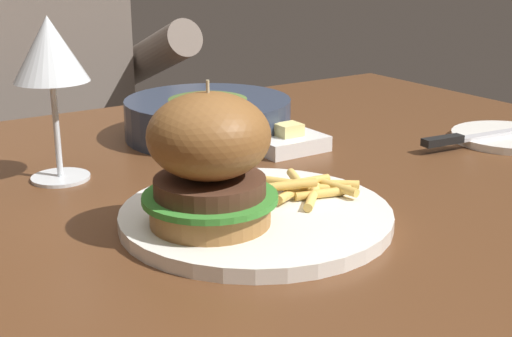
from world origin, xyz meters
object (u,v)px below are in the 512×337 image
(bread_plate, at_px, (508,137))
(burger_sandwich, at_px, (209,160))
(wine_glass, at_px, (50,54))
(table_knife, at_px, (480,136))
(butter_dish, at_px, (289,142))
(main_plate, at_px, (256,216))
(diner_person, at_px, (36,171))
(soup_bowl, at_px, (208,116))

(bread_plate, bearing_deg, burger_sandwich, -172.87)
(burger_sandwich, bearing_deg, wine_glass, 103.98)
(burger_sandwich, height_order, table_knife, burger_sandwich)
(wine_glass, bearing_deg, butter_dish, -9.69)
(main_plate, xyz_separation_m, butter_dish, (0.17, 0.19, 0.00))
(diner_person, bearing_deg, wine_glass, -103.03)
(table_knife, bearing_deg, diner_person, 116.19)
(burger_sandwich, bearing_deg, butter_dish, 39.99)
(butter_dish, relative_size, soup_bowl, 0.39)
(soup_bowl, bearing_deg, main_plate, -111.81)
(burger_sandwich, distance_m, wine_glass, 0.26)
(wine_glass, relative_size, soup_bowl, 0.81)
(wine_glass, distance_m, diner_person, 0.69)
(table_knife, distance_m, diner_person, 0.88)
(wine_glass, xyz_separation_m, bread_plate, (0.57, -0.18, -0.14))
(burger_sandwich, bearing_deg, main_plate, 5.83)
(burger_sandwich, height_order, bread_plate, burger_sandwich)
(wine_glass, xyz_separation_m, soup_bowl, (0.24, 0.07, -0.11))
(wine_glass, height_order, diner_person, diner_person)
(diner_person, bearing_deg, soup_bowl, -79.54)
(wine_glass, distance_m, soup_bowl, 0.27)
(main_plate, bearing_deg, wine_glass, 115.81)
(bread_plate, height_order, soup_bowl, soup_bowl)
(bread_plate, bearing_deg, diner_person, 119.00)
(main_plate, height_order, bread_plate, main_plate)
(soup_bowl, height_order, diner_person, diner_person)
(main_plate, xyz_separation_m, diner_person, (0.02, 0.83, -0.18))
(wine_glass, height_order, bread_plate, wine_glass)
(bread_plate, height_order, butter_dish, butter_dish)
(burger_sandwich, distance_m, soup_bowl, 0.36)
(burger_sandwich, bearing_deg, diner_person, 84.67)
(burger_sandwich, relative_size, butter_dish, 1.47)
(table_knife, bearing_deg, soup_bowl, 139.36)
(wine_glass, xyz_separation_m, butter_dish, (0.29, -0.05, -0.13))
(main_plate, relative_size, diner_person, 0.23)
(burger_sandwich, xyz_separation_m, table_knife, (0.46, 0.07, -0.06))
(butter_dish, distance_m, diner_person, 0.69)
(burger_sandwich, xyz_separation_m, butter_dish, (0.23, 0.19, -0.06))
(butter_dish, bearing_deg, soup_bowl, 113.96)
(main_plate, relative_size, burger_sandwich, 1.99)
(main_plate, height_order, diner_person, diner_person)
(burger_sandwich, height_order, wine_glass, wine_glass)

